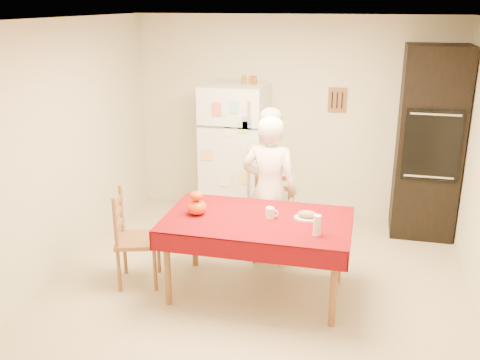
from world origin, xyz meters
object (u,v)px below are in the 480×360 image
(chair_far, at_px, (272,210))
(chair_left, at_px, (131,235))
(coffee_mug, at_px, (270,213))
(wine_glass, at_px, (317,225))
(pumpkin_lower, at_px, (197,207))
(bread_plate, at_px, (307,218))
(oven_cabinet, at_px, (429,143))
(seated_woman, at_px, (269,191))
(refrigerator, at_px, (235,153))
(dining_table, at_px, (257,225))

(chair_far, xyz_separation_m, chair_left, (-1.21, -0.94, 0.00))
(coffee_mug, distance_m, wine_glass, 0.53)
(chair_left, relative_size, pumpkin_lower, 5.16)
(chair_far, distance_m, coffee_mug, 0.88)
(coffee_mug, bearing_deg, bread_plate, 8.52)
(coffee_mug, xyz_separation_m, wine_glass, (0.45, -0.27, 0.04))
(oven_cabinet, xyz_separation_m, wine_glass, (-1.05, -2.08, -0.25))
(oven_cabinet, relative_size, pumpkin_lower, 11.95)
(seated_woman, bearing_deg, refrigerator, -54.42)
(dining_table, xyz_separation_m, wine_glass, (0.56, -0.23, 0.16))
(chair_left, bearing_deg, bread_plate, -100.44)
(dining_table, xyz_separation_m, seated_woman, (-0.01, 0.65, 0.11))
(dining_table, bearing_deg, coffee_mug, 19.53)
(pumpkin_lower, height_order, wine_glass, wine_glass)
(oven_cabinet, height_order, seated_woman, oven_cabinet)
(refrigerator, height_order, oven_cabinet, oven_cabinet)
(chair_far, distance_m, seated_woman, 0.36)
(dining_table, relative_size, chair_left, 1.79)
(refrigerator, xyz_separation_m, bread_plate, (1.11, -1.71, -0.08))
(refrigerator, distance_m, pumpkin_lower, 1.83)
(wine_glass, bearing_deg, seated_woman, 123.17)
(pumpkin_lower, bearing_deg, refrigerator, 93.03)
(dining_table, bearing_deg, bread_plate, 11.34)
(chair_left, bearing_deg, wine_glass, -111.04)
(oven_cabinet, bearing_deg, pumpkin_lower, -139.28)
(seated_woman, bearing_deg, pumpkin_lower, 56.60)
(oven_cabinet, bearing_deg, chair_left, -145.73)
(refrigerator, distance_m, chair_far, 1.20)
(oven_cabinet, bearing_deg, coffee_mug, -129.79)
(refrigerator, height_order, dining_table, refrigerator)
(chair_left, distance_m, coffee_mug, 1.37)
(pumpkin_lower, relative_size, wine_glass, 1.05)
(pumpkin_lower, bearing_deg, seated_woman, 50.57)
(dining_table, bearing_deg, oven_cabinet, 48.83)
(coffee_mug, xyz_separation_m, bread_plate, (0.33, 0.05, -0.04))
(dining_table, distance_m, coffee_mug, 0.17)
(oven_cabinet, distance_m, seated_woman, 2.04)
(chair_far, bearing_deg, bread_plate, -67.80)
(chair_far, relative_size, wine_glass, 5.40)
(oven_cabinet, bearing_deg, dining_table, -131.17)
(refrigerator, bearing_deg, chair_far, -55.46)
(coffee_mug, height_order, bread_plate, coffee_mug)
(chair_left, xyz_separation_m, bread_plate, (1.67, 0.18, 0.26))
(wine_glass, height_order, bread_plate, wine_glass)
(wine_glass, bearing_deg, chair_far, 117.97)
(oven_cabinet, xyz_separation_m, bread_plate, (-1.17, -1.76, -0.33))
(refrigerator, height_order, coffee_mug, refrigerator)
(bread_plate, bearing_deg, seated_woman, 129.09)
(refrigerator, relative_size, chair_left, 1.79)
(refrigerator, height_order, chair_left, refrigerator)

